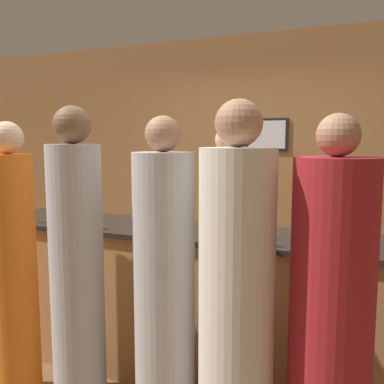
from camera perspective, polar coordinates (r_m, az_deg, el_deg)
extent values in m
plane|color=brown|center=(3.40, -1.23, -22.91)|extent=(14.00, 14.00, 0.00)
cube|color=olive|center=(4.70, 8.00, 3.30)|extent=(8.00, 0.06, 2.80)
cube|color=black|center=(4.61, 9.97, 7.55)|extent=(0.44, 0.02, 0.34)
cube|color=silver|center=(4.60, 9.93, 7.55)|extent=(0.39, 0.00, 0.29)
cube|color=#B27F4C|center=(3.18, -1.25, -14.75)|extent=(3.09, 0.59, 1.04)
cube|color=black|center=(3.02, -1.28, -5.23)|extent=(3.15, 0.65, 0.04)
cylinder|color=silver|center=(3.74, 4.65, -7.00)|extent=(0.31, 0.31, 1.59)
sphere|color=tan|center=(3.63, 4.79, 6.93)|extent=(0.22, 0.22, 0.22)
cylinder|color=orange|center=(3.06, -22.65, -10.56)|extent=(0.29, 0.29, 1.60)
sphere|color=beige|center=(2.92, -23.48, 6.65)|extent=(0.21, 0.21, 0.21)
cylinder|color=silver|center=(2.16, 5.91, -16.67)|extent=(0.36, 0.36, 1.66)
sphere|color=#A37556|center=(1.98, 6.25, 9.11)|extent=(0.22, 0.22, 0.22)
cylinder|color=maroon|center=(2.20, 17.96, -17.17)|extent=(0.39, 0.39, 1.62)
sphere|color=#A37556|center=(2.01, 18.93, 7.20)|extent=(0.19, 0.19, 0.19)
cylinder|color=#B2B2B7|center=(2.61, -15.02, -12.46)|extent=(0.30, 0.30, 1.67)
sphere|color=brown|center=(2.47, -15.71, 8.61)|extent=(0.21, 0.21, 0.21)
cylinder|color=#B2B2B7|center=(2.44, -3.72, -14.18)|extent=(0.34, 0.34, 1.63)
sphere|color=#A37556|center=(2.28, -3.90, 7.74)|extent=(0.19, 0.19, 0.19)
cylinder|color=black|center=(2.98, 16.07, -3.42)|extent=(0.07, 0.07, 0.20)
cylinder|color=black|center=(2.95, 16.16, -0.86)|extent=(0.03, 0.03, 0.07)
cylinder|color=silver|center=(3.08, -13.14, -4.80)|extent=(0.05, 0.05, 0.00)
cylinder|color=silver|center=(3.07, -13.16, -4.02)|extent=(0.01, 0.01, 0.08)
cone|color=silver|center=(3.06, -13.20, -2.66)|extent=(0.07, 0.07, 0.07)
cylinder|color=silver|center=(3.45, -20.70, -3.80)|extent=(0.05, 0.05, 0.00)
cylinder|color=silver|center=(3.44, -20.73, -3.07)|extent=(0.01, 0.01, 0.08)
cone|color=silver|center=(3.43, -20.78, -1.84)|extent=(0.06, 0.06, 0.07)
cylinder|color=silver|center=(2.59, 15.99, -7.08)|extent=(0.05, 0.05, 0.00)
cylinder|color=silver|center=(2.58, 16.03, -5.92)|extent=(0.01, 0.01, 0.10)
cone|color=silver|center=(2.57, 16.09, -4.13)|extent=(0.06, 0.06, 0.06)
cylinder|color=silver|center=(2.74, 9.27, -6.17)|extent=(0.05, 0.05, 0.00)
cylinder|color=silver|center=(2.73, 9.29, -5.27)|extent=(0.01, 0.01, 0.08)
cone|color=silver|center=(2.71, 9.31, -3.82)|extent=(0.06, 0.06, 0.06)
cylinder|color=silver|center=(2.55, 9.13, -7.12)|extent=(0.05, 0.05, 0.00)
cylinder|color=silver|center=(2.54, 9.15, -5.92)|extent=(0.01, 0.01, 0.10)
cone|color=silver|center=(2.52, 9.19, -4.07)|extent=(0.07, 0.07, 0.06)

